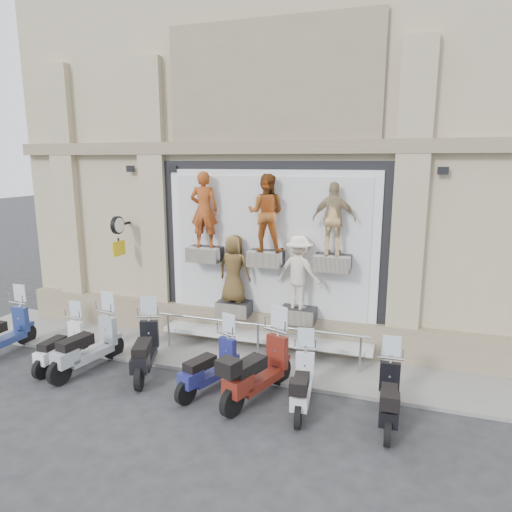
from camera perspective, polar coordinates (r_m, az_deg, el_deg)
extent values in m
plane|color=#29292B|center=(9.15, -3.84, -18.03)|extent=(90.00, 90.00, 0.00)
cube|color=gray|center=(10.89, 0.41, -12.65)|extent=(16.00, 2.20, 0.08)
cube|color=black|center=(10.94, 1.81, 0.49)|extent=(5.60, 0.10, 4.30)
cube|color=white|center=(10.89, 1.72, 0.43)|extent=(5.10, 0.06, 3.90)
cube|color=white|center=(10.85, 1.66, 0.39)|extent=(4.70, 0.04, 3.60)
cube|color=white|center=(11.13, 1.13, -9.95)|extent=(5.10, 0.75, 0.10)
cube|color=#28282B|center=(11.16, -6.39, 0.24)|extent=(0.80, 0.50, 0.35)
imported|color=#B54D1C|center=(10.99, -6.52, 5.78)|extent=(0.72, 0.54, 1.81)
cube|color=#28282B|center=(10.61, 1.24, -0.28)|extent=(0.80, 0.50, 0.35)
imported|color=brown|center=(10.44, 1.27, 5.41)|extent=(0.92, 0.74, 1.77)
cube|color=#28282B|center=(10.28, 9.53, -0.84)|extent=(0.80, 0.50, 0.35)
imported|color=tan|center=(10.11, 9.72, 4.57)|extent=(0.94, 0.40, 1.61)
cube|color=#28282B|center=(11.21, -2.73, -6.52)|extent=(0.80, 0.50, 0.35)
imported|color=brown|center=(10.94, -2.78, -1.59)|extent=(0.85, 0.60, 1.63)
cube|color=#28282B|center=(10.76, 5.32, -7.34)|extent=(0.80, 0.50, 0.35)
imported|color=#FFEBCF|center=(10.47, 5.42, -1.99)|extent=(1.22, 0.87, 1.72)
cube|color=black|center=(12.32, -16.22, 3.89)|extent=(0.06, 0.56, 0.06)
cylinder|color=black|center=(12.10, -16.94, 3.71)|extent=(0.10, 0.46, 0.46)
cube|color=gold|center=(12.19, -16.77, 0.92)|extent=(0.04, 0.50, 0.38)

